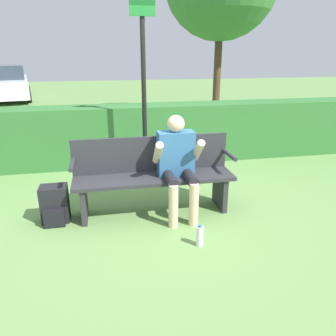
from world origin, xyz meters
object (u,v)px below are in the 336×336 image
Objects in this scene: person_seated at (177,161)px; signpost at (144,85)px; park_bench at (153,174)px; water_bottle at (200,236)px; parked_car at (6,83)px; backpack at (55,205)px.

person_seated is 0.46× the size of signpost.
signpost reaches higher than park_bench.
person_seated is at bearing 94.90° from water_bottle.
water_bottle is at bearing -170.74° from parked_car.
signpost reaches higher than backpack.
signpost is 11.16m from parked_car.
parked_car is (-4.50, 10.18, -0.79)m from signpost.
person_seated is 1.53m from signpost.
parked_car is at bearing 111.34° from water_bottle.
park_bench is 0.36m from person_seated.
parked_car is (-4.72, 11.48, -0.03)m from person_seated.
parked_car is (-3.26, 11.43, 0.45)m from backpack.
water_bottle is (1.53, -0.83, -0.10)m from backpack.
water_bottle is at bearing -82.14° from signpost.
person_seated is at bearing -24.54° from park_bench.
park_bench is at bearing 3.31° from backpack.
water_bottle is 13.17m from parked_car.
parked_car is at bearing 111.39° from park_bench.
backpack is at bearing -176.69° from park_bench.
water_bottle is at bearing -69.32° from park_bench.
signpost is (-0.29, 2.08, 1.34)m from water_bottle.
backpack is 2.15m from signpost.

